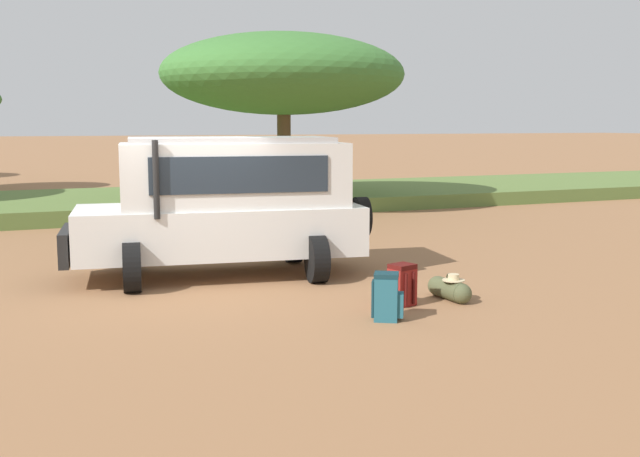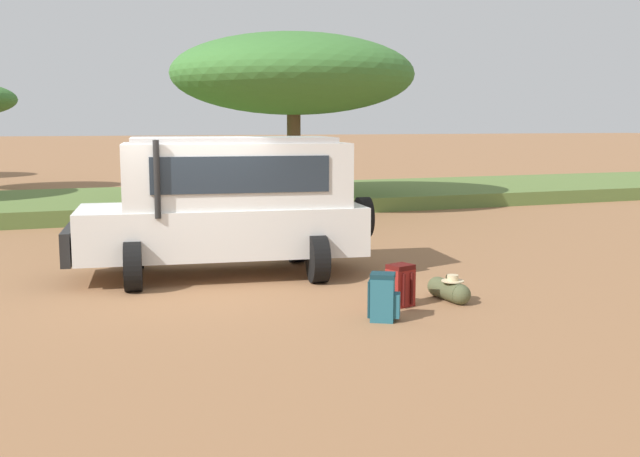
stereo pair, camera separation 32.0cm
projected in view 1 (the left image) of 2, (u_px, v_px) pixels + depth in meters
The scene contains 7 objects.
ground_plane at pixel (194, 288), 12.24m from camera, with size 320.00×320.00×0.00m, color #936642.
grass_bank at pixel (105, 204), 23.00m from camera, with size 120.00×7.00×0.44m.
safari_vehicle at pixel (226, 203), 13.10m from camera, with size 5.47×3.20×2.44m.
backpack_beside_front_wheel at pixel (401, 285), 11.04m from camera, with size 0.42×0.45×0.62m.
backpack_cluster_center at pixel (387, 297), 10.20m from camera, with size 0.48×0.44×0.66m.
duffel_bag_low_black_case at pixel (449, 289), 11.42m from camera, with size 0.35×0.92×0.41m.
acacia_tree_right_mid at pixel (284, 75), 22.53m from camera, with size 7.42×6.78×5.36m.
Camera 1 is at (-2.73, -11.85, 2.67)m, focal length 42.00 mm.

